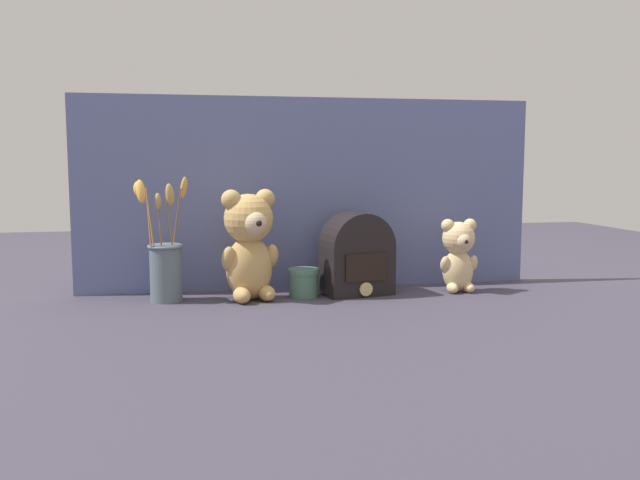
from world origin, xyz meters
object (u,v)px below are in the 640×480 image
at_px(flower_vase, 165,264).
at_px(vintage_radio, 357,256).
at_px(teddy_bear_large, 249,243).
at_px(decorative_tin_tall, 304,282).
at_px(teddy_bear_medium, 459,254).

distance_m(flower_vase, vintage_radio, 0.52).
xyz_separation_m(teddy_bear_large, vintage_radio, (0.30, 0.02, -0.05)).
xyz_separation_m(teddy_bear_large, decorative_tin_tall, (0.15, 0.01, -0.12)).
height_order(teddy_bear_medium, vintage_radio, vintage_radio).
bearing_deg(teddy_bear_large, teddy_bear_medium, 0.26).
bearing_deg(flower_vase, decorative_tin_tall, -1.60).
distance_m(teddy_bear_large, decorative_tin_tall, 0.19).
height_order(vintage_radio, decorative_tin_tall, vintage_radio).
distance_m(vintage_radio, decorative_tin_tall, 0.17).
bearing_deg(decorative_tin_tall, teddy_bear_large, -174.34).
bearing_deg(teddy_bear_medium, decorative_tin_tall, 178.44).
xyz_separation_m(teddy_bear_medium, vintage_radio, (-0.29, 0.02, -0.00)).
xyz_separation_m(teddy_bear_large, flower_vase, (-0.22, 0.03, -0.05)).
distance_m(teddy_bear_large, flower_vase, 0.23).
height_order(teddy_bear_medium, decorative_tin_tall, teddy_bear_medium).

